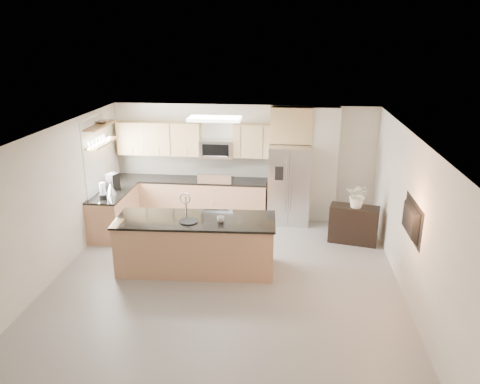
# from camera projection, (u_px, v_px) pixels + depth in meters

# --- Properties ---
(floor) EXTENTS (6.50, 6.50, 0.00)m
(floor) POSITION_uv_depth(u_px,v_px,m) (225.00, 280.00, 8.20)
(floor) COLOR gray
(floor) RESTS_ON ground
(ceiling) EXTENTS (6.00, 6.50, 0.02)m
(ceiling) POSITION_uv_depth(u_px,v_px,m) (223.00, 134.00, 7.37)
(ceiling) COLOR silver
(ceiling) RESTS_ON wall_back
(wall_back) EXTENTS (6.00, 0.02, 2.60)m
(wall_back) POSITION_uv_depth(u_px,v_px,m) (244.00, 161.00, 10.85)
(wall_back) COLOR silver
(wall_back) RESTS_ON floor
(wall_front) EXTENTS (6.00, 0.02, 2.60)m
(wall_front) POSITION_uv_depth(u_px,v_px,m) (180.00, 326.00, 4.73)
(wall_front) COLOR silver
(wall_front) RESTS_ON floor
(wall_left) EXTENTS (0.02, 6.50, 2.60)m
(wall_left) POSITION_uv_depth(u_px,v_px,m) (53.00, 204.00, 8.09)
(wall_left) COLOR silver
(wall_left) RESTS_ON floor
(wall_right) EXTENTS (0.02, 6.50, 2.60)m
(wall_right) POSITION_uv_depth(u_px,v_px,m) (410.00, 218.00, 7.48)
(wall_right) COLOR silver
(wall_right) RESTS_ON floor
(back_counter) EXTENTS (3.55, 0.66, 1.44)m
(back_counter) POSITION_uv_depth(u_px,v_px,m) (190.00, 197.00, 10.94)
(back_counter) COLOR tan
(back_counter) RESTS_ON floor
(left_counter) EXTENTS (0.66, 1.50, 0.92)m
(left_counter) POSITION_uv_depth(u_px,v_px,m) (114.00, 212.00, 10.07)
(left_counter) COLOR tan
(left_counter) RESTS_ON floor
(range) EXTENTS (0.76, 0.64, 1.14)m
(range) POSITION_uv_depth(u_px,v_px,m) (217.00, 198.00, 10.86)
(range) COLOR black
(range) RESTS_ON floor
(upper_cabinets) EXTENTS (3.50, 0.33, 0.75)m
(upper_cabinets) POSITION_uv_depth(u_px,v_px,m) (186.00, 139.00, 10.65)
(upper_cabinets) COLOR tan
(upper_cabinets) RESTS_ON wall_back
(microwave) EXTENTS (0.76, 0.40, 0.40)m
(microwave) POSITION_uv_depth(u_px,v_px,m) (217.00, 149.00, 10.61)
(microwave) COLOR #BCBCBF
(microwave) RESTS_ON upper_cabinets
(refrigerator) EXTENTS (0.92, 0.78, 1.78)m
(refrigerator) POSITION_uv_depth(u_px,v_px,m) (289.00, 184.00, 10.52)
(refrigerator) COLOR #BCBCBF
(refrigerator) RESTS_ON floor
(partition_column) EXTENTS (0.60, 0.30, 2.60)m
(partition_column) POSITION_uv_depth(u_px,v_px,m) (324.00, 165.00, 10.52)
(partition_column) COLOR beige
(partition_column) RESTS_ON floor
(window) EXTENTS (0.04, 1.15, 1.65)m
(window) POSITION_uv_depth(u_px,v_px,m) (95.00, 158.00, 9.72)
(window) COLOR white
(window) RESTS_ON wall_left
(shelf_lower) EXTENTS (0.30, 1.20, 0.04)m
(shelf_lower) POSITION_uv_depth(u_px,v_px,m) (101.00, 143.00, 9.70)
(shelf_lower) COLOR olive
(shelf_lower) RESTS_ON wall_left
(shelf_upper) EXTENTS (0.30, 1.20, 0.04)m
(shelf_upper) POSITION_uv_depth(u_px,v_px,m) (100.00, 125.00, 9.59)
(shelf_upper) COLOR olive
(shelf_upper) RESTS_ON wall_left
(ceiling_fixture) EXTENTS (1.00, 0.50, 0.06)m
(ceiling_fixture) POSITION_uv_depth(u_px,v_px,m) (215.00, 119.00, 8.93)
(ceiling_fixture) COLOR white
(ceiling_fixture) RESTS_ON ceiling
(island) EXTENTS (2.89, 1.16, 1.41)m
(island) POSITION_uv_depth(u_px,v_px,m) (196.00, 244.00, 8.46)
(island) COLOR tan
(island) RESTS_ON floor
(credenza) EXTENTS (1.04, 0.60, 0.78)m
(credenza) POSITION_uv_depth(u_px,v_px,m) (354.00, 224.00, 9.59)
(credenza) COLOR black
(credenza) RESTS_ON floor
(cup) EXTENTS (0.15, 0.15, 0.11)m
(cup) POSITION_uv_depth(u_px,v_px,m) (221.00, 219.00, 8.15)
(cup) COLOR silver
(cup) RESTS_ON island
(platter) EXTENTS (0.34, 0.34, 0.02)m
(platter) POSITION_uv_depth(u_px,v_px,m) (189.00, 221.00, 8.17)
(platter) COLOR black
(platter) RESTS_ON island
(blender) EXTENTS (0.15, 0.15, 0.35)m
(blender) POSITION_uv_depth(u_px,v_px,m) (103.00, 192.00, 9.42)
(blender) COLOR black
(blender) RESTS_ON left_counter
(kettle) EXTENTS (0.23, 0.23, 0.28)m
(kettle) POSITION_uv_depth(u_px,v_px,m) (111.00, 189.00, 9.72)
(kettle) COLOR #BCBCBF
(kettle) RESTS_ON left_counter
(coffee_maker) EXTENTS (0.26, 0.28, 0.36)m
(coffee_maker) POSITION_uv_depth(u_px,v_px,m) (113.00, 182.00, 10.01)
(coffee_maker) COLOR black
(coffee_maker) RESTS_ON left_counter
(bowl) EXTENTS (0.39, 0.39, 0.08)m
(bowl) POSITION_uv_depth(u_px,v_px,m) (102.00, 121.00, 9.71)
(bowl) COLOR #BCBCBF
(bowl) RESTS_ON shelf_upper
(flower_vase) EXTENTS (0.85, 0.80, 0.76)m
(flower_vase) POSITION_uv_depth(u_px,v_px,m) (359.00, 189.00, 9.30)
(flower_vase) COLOR white
(flower_vase) RESTS_ON credenza
(television) EXTENTS (0.14, 1.08, 0.62)m
(television) POSITION_uv_depth(u_px,v_px,m) (407.00, 220.00, 7.28)
(television) COLOR black
(television) RESTS_ON wall_right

